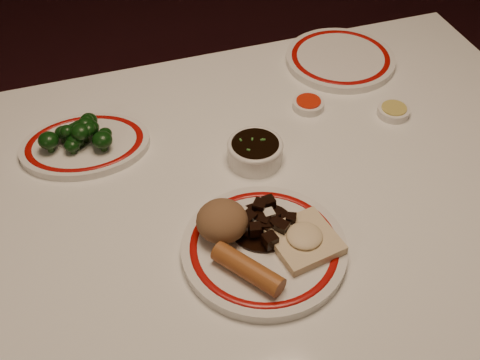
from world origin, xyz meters
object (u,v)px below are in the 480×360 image
rice_mound (222,221)px  fried_wonton (304,239)px  dining_table (273,224)px  stirfry_heap (262,223)px  soy_bowl (255,152)px  spring_roll (248,269)px  main_plate (264,248)px  broccoli_pile (81,132)px  broccoli_plate (85,145)px

rice_mound → fried_wonton: bearing=-27.8°
dining_table → stirfry_heap: (-0.06, -0.09, 0.12)m
rice_mound → stirfry_heap: size_ratio=0.77×
stirfry_heap → dining_table: bearing=57.6°
rice_mound → soy_bowl: size_ratio=0.82×
spring_roll → fried_wonton: size_ratio=1.04×
fried_wonton → stirfry_heap: stirfry_heap is taller
fried_wonton → dining_table: bearing=87.1°
stirfry_heap → soy_bowl: 0.18m
dining_table → soy_bowl: soy_bowl is taller
main_plate → spring_roll: 0.07m
dining_table → broccoli_pile: bearing=144.7°
broccoli_pile → fried_wonton: bearing=-50.4°
stirfry_heap → broccoli_pile: broccoli_pile is taller
dining_table → stirfry_heap: bearing=-122.4°
fried_wonton → broccoli_pile: size_ratio=0.85×
dining_table → main_plate: 0.18m
fried_wonton → main_plate: bearing=165.1°
stirfry_heap → broccoli_plate: bearing=128.4°
dining_table → rice_mound: (-0.12, -0.08, 0.14)m
dining_table → main_plate: bearing=-118.2°
stirfry_heap → broccoli_plate: (-0.24, 0.31, -0.02)m
broccoli_plate → broccoli_pile: size_ratio=1.95×
main_plate → soy_bowl: 0.22m
rice_mound → fried_wonton: rice_mound is taller
rice_mound → stirfry_heap: (0.06, -0.01, -0.02)m
main_plate → fried_wonton: size_ratio=2.74×
spring_roll → broccoli_pile: size_ratio=0.89×
dining_table → broccoli_pile: broccoli_pile is taller
soy_bowl → dining_table: bearing=-83.5°
dining_table → rice_mound: rice_mound is taller
broccoli_plate → dining_table: bearing=-35.4°
spring_roll → broccoli_plate: bearing=81.8°
main_plate → rice_mound: (-0.05, 0.04, 0.04)m
broccoli_pile → broccoli_plate: bearing=-10.5°
rice_mound → spring_roll: (0.01, -0.09, -0.01)m
stirfry_heap → soy_bowl: bearing=74.2°
dining_table → soy_bowl: size_ratio=11.99×
rice_mound → spring_roll: rice_mound is taller
fried_wonton → broccoli_pile: bearing=129.6°
spring_roll → soy_bowl: size_ratio=1.17×
stirfry_heap → broccoli_pile: bearing=128.5°
rice_mound → stirfry_heap: 0.07m
main_plate → spring_roll: size_ratio=2.64×
spring_roll → stirfry_heap: 0.10m
rice_mound → fried_wonton: size_ratio=0.73×
broccoli_pile → soy_bowl: size_ratio=1.32×
fried_wonton → soy_bowl: (-0.00, 0.22, -0.01)m
dining_table → broccoli_pile: (-0.30, 0.21, 0.13)m
dining_table → broccoli_pile: size_ratio=9.07×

